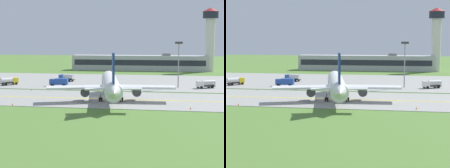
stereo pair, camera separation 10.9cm
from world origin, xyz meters
The scene contains 15 objects.
ground_plane centered at (0.00, 0.00, 0.00)m, with size 500.00×500.00×0.00m, color #517A33.
taxiway_strip centered at (0.00, 0.00, 0.05)m, with size 240.00×28.00×0.10m, color gray.
apron_pad centered at (10.00, 42.00, 0.05)m, with size 140.00×52.00×0.10m, color gray.
taxiway_centreline centered at (0.00, 0.00, 0.11)m, with size 220.00×0.60×0.01m, color yellow.
airplane_lead centered at (5.74, -2.14, 4.13)m, with size 32.15×39.40×12.70m.
service_truck_baggage centered at (-33.64, 24.78, 1.53)m, with size 5.29×6.00×2.65m.
service_truck_fuel centered at (-17.66, 39.27, 1.53)m, with size 6.34×3.91×2.65m.
service_truck_catering centered at (-16.13, 24.62, 1.53)m, with size 6.19×2.87×2.60m.
service_truck_pushback centered at (31.23, 26.94, 1.53)m, with size 6.28×4.56×2.65m.
terminal_building centered at (3.91, 92.29, 3.69)m, with size 65.55×8.56×8.54m.
control_tower centered at (37.09, 91.87, 17.82)m, with size 7.60×7.60×29.87m.
apron_light_mast centered at (22.62, 27.26, 9.33)m, with size 2.40×0.50×14.70m.
traffic_cone_near_edge centered at (-21.15, 12.61, 0.30)m, with size 0.44×0.44×0.60m, color orange.
traffic_cone_mid_edge centered at (25.40, -11.65, 0.30)m, with size 0.44×0.44×0.60m, color orange.
traffic_cone_far_edge centered at (-15.84, -13.38, 0.30)m, with size 0.44×0.44×0.60m, color orange.
Camera 1 is at (22.41, -100.22, 15.99)m, focal length 63.50 mm.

